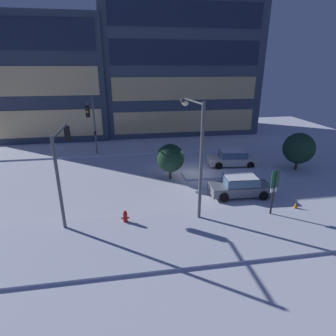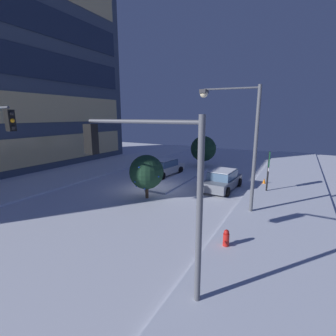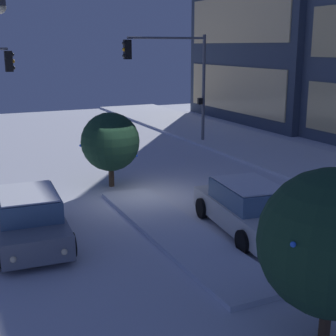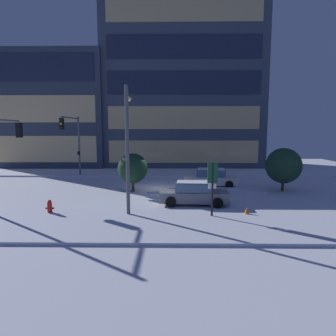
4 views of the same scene
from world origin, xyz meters
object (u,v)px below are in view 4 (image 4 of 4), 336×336
car_near (194,193)px  traffic_light_corner_far_left (73,136)px  fire_hydrant (50,208)px  street_lamp_arched (128,131)px  decorated_tree_left_of_median (133,168)px  construction_cone (247,211)px  car_far (211,178)px  decorated_tree_median (284,166)px  traffic_light_corner_near_left (2,144)px  parking_info_sign (212,183)px

car_near → traffic_light_corner_far_left: 15.20m
fire_hydrant → street_lamp_arched: bearing=9.4°
traffic_light_corner_far_left → decorated_tree_left_of_median: 9.16m
decorated_tree_left_of_median → construction_cone: size_ratio=5.41×
street_lamp_arched → car_far: bearing=-42.6°
car_near → decorated_tree_median: size_ratio=1.34×
traffic_light_corner_near_left → parking_info_sign: size_ratio=1.83×
traffic_light_corner_far_left → construction_cone: 19.02m
car_near → parking_info_sign: bearing=-72.9°
car_far → decorated_tree_median: bearing=167.4°
street_lamp_arched → parking_info_sign: 5.57m
street_lamp_arched → car_near: bearing=-71.5°
construction_cone → street_lamp_arched: bearing=173.0°
car_far → street_lamp_arched: street_lamp_arched is taller
car_far → decorated_tree_median: size_ratio=1.40×
fire_hydrant → parking_info_sign: 9.18m
parking_info_sign → construction_cone: (1.99, 0.42, -1.66)m
car_near → fire_hydrant: 8.70m
traffic_light_corner_near_left → fire_hydrant: (3.44, -1.68, -3.47)m
traffic_light_corner_near_left → decorated_tree_left_of_median: bearing=-56.4°
car_near → traffic_light_corner_far_left: bearing=141.9°
parking_info_sign → decorated_tree_left_of_median: bearing=25.8°
car_near → parking_info_sign: size_ratio=1.50×
car_near → decorated_tree_median: bearing=34.3°
traffic_light_corner_near_left → decorated_tree_median: bearing=-74.7°
parking_info_sign → traffic_light_corner_near_left: bearing=69.4°
traffic_light_corner_far_left → decorated_tree_left_of_median: traffic_light_corner_far_left is taller
fire_hydrant → decorated_tree_left_of_median: 7.70m
car_far → construction_cone: bearing=102.3°
decorated_tree_median → traffic_light_corner_near_left: bearing=-164.7°
traffic_light_corner_far_left → car_far: bearing=74.1°
car_near → decorated_tree_left_of_median: decorated_tree_left_of_median is taller
decorated_tree_median → decorated_tree_left_of_median: 11.72m
fire_hydrant → decorated_tree_median: bearing=23.8°
decorated_tree_left_of_median → decorated_tree_median: bearing=1.7°
parking_info_sign → decorated_tree_median: decorated_tree_median is taller
car_near → decorated_tree_left_of_median: size_ratio=1.52×
traffic_light_corner_far_left → decorated_tree_median: bearing=73.1°
decorated_tree_left_of_median → traffic_light_corner_far_left: bearing=138.0°
car_far → street_lamp_arched: size_ratio=0.67×
fire_hydrant → car_far: bearing=40.7°
car_near → decorated_tree_median: decorated_tree_median is taller
traffic_light_corner_far_left → parking_info_sign: size_ratio=2.01×
traffic_light_corner_far_left → street_lamp_arched: size_ratio=0.86×
car_far → street_lamp_arched: 10.69m
car_far → parking_info_sign: size_ratio=1.56×
parking_info_sign → traffic_light_corner_far_left: bearing=31.6°
street_lamp_arched → traffic_light_corner_far_left: bearing=24.5°
decorated_tree_median → decorated_tree_left_of_median: decorated_tree_median is taller
parking_info_sign → decorated_tree_left_of_median: parking_info_sign is taller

